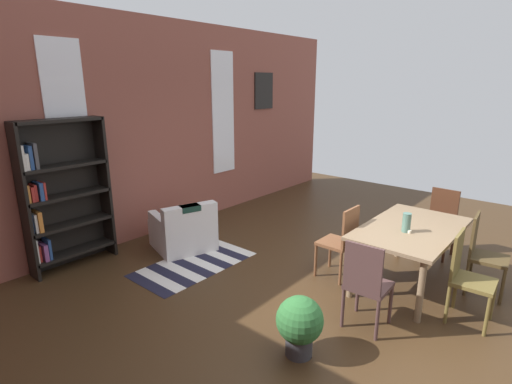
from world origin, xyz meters
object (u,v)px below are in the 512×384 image
Objects in this scene: dining_chair_head_left at (366,283)px; dining_table at (411,234)px; vase_on_table at (407,223)px; bookshelf_tall at (61,195)px; dining_chair_near_left at (466,275)px; dining_chair_head_right at (440,220)px; armchair_white at (184,231)px; dining_chair_far_left at (342,240)px; potted_plant_by_shelf at (300,323)px; dining_chair_near_right at (483,252)px.

dining_table is at bearing 0.16° from dining_chair_head_left.
bookshelf_tall is at bearing 121.80° from vase_on_table.
dining_table is 4.44m from bookshelf_tall.
vase_on_table reaches higher than dining_chair_near_left.
dining_chair_head_right is at bearing 24.39° from dining_chair_near_left.
dining_chair_near_left is at bearing -79.21° from armchair_white.
bookshelf_tall is at bearing 125.44° from dining_chair_far_left.
bookshelf_tall reaches higher than dining_table.
dining_chair_near_left is 3.74m from armchair_white.
vase_on_table is 0.22× the size of armchair_white.
armchair_white is 1.74× the size of potted_plant_by_shelf.
dining_chair_far_left is 1.00× the size of dining_chair_near_right.
dining_chair_near_left is (0.82, -0.71, 0.00)m from dining_chair_head_left.
vase_on_table is at bearing 179.85° from dining_chair_head_right.
potted_plant_by_shelf is (-2.32, 0.98, -0.19)m from dining_chair_near_right.
dining_chair_far_left is 3.66m from bookshelf_tall.
dining_table is at bearing 62.42° from dining_chair_near_left.
potted_plant_by_shelf is (-1.58, -0.45, -0.19)m from dining_chair_far_left.
potted_plant_by_shelf is (0.52, -3.41, -0.68)m from bookshelf_tall.
bookshelf_tall reaches higher than potted_plant_by_shelf.
dining_chair_near_left is 1.43m from dining_chair_far_left.
bookshelf_tall is (-1.28, 3.68, 0.49)m from dining_chair_head_left.
dining_table is at bearing -7.70° from potted_plant_by_shelf.
vase_on_table is 0.24× the size of dining_chair_head_left.
dining_chair_head_right is (1.20, -0.00, -0.15)m from dining_table.
dining_chair_near_right is at bearing -68.59° from armchair_white.
dining_chair_head_right is at bearing -45.01° from bookshelf_tall.
dining_chair_near_right is 0.48× the size of bookshelf_tall.
bookshelf_tall is at bearing 98.67° from potted_plant_by_shelf.
dining_table is 0.82m from dining_chair_near_left.
dining_table is 7.36× the size of vase_on_table.
dining_chair_head_left reaches higher than armchair_white.
dining_table is 1.74× the size of dining_chair_near_left.
dining_chair_near_right is at bearing -22.92° from potted_plant_by_shelf.
dining_chair_far_left reaches higher than dining_table.
dining_chair_head_left is 0.95× the size of armchair_white.
bookshelf_tall is 1.98× the size of armchair_white.
dining_chair_far_left is at bearing 15.94° from potted_plant_by_shelf.
armchair_white is at bearing 100.79° from dining_chair_near_left.
dining_chair_near_right is at bearing -0.02° from dining_chair_near_left.
dining_chair_far_left is (-0.37, 0.72, -0.15)m from dining_table.
dining_chair_head_left is at bearing -179.84° from dining_table.
dining_chair_near_left is at bearing 179.98° from dining_chair_near_right.
vase_on_table is 0.24× the size of dining_chair_head_right.
vase_on_table reaches higher than dining_chair_head_right.
dining_chair_head_right is (0.83, 0.71, 0.00)m from dining_chair_near_right.
dining_chair_near_right is at bearing -63.04° from dining_table.
dining_chair_far_left is at bearing 103.59° from vase_on_table.
dining_table is at bearing -56.02° from bookshelf_tall.
dining_chair_near_right is (0.74, -1.43, 0.00)m from dining_chair_far_left.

